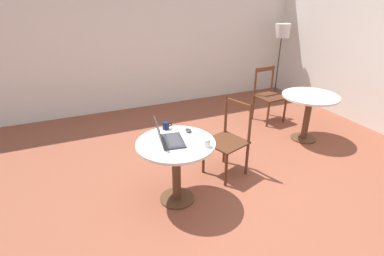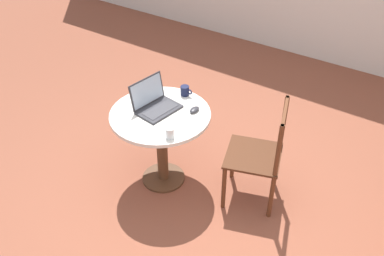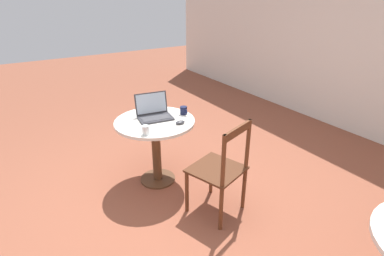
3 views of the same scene
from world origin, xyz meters
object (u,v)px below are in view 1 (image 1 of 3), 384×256
Objects in this scene: laptop at (168,138)px; mug at (166,126)px; drinking_glass at (207,143)px; cafe_table_mid at (309,105)px; chair_mid_back at (268,95)px; cafe_table_near at (176,155)px; chair_near_right at (229,140)px; floor_lamp at (282,37)px; mouse at (188,130)px.

mug is (0.08, 0.31, -0.01)m from laptop.
drinking_glass is (0.32, -0.24, -0.01)m from laptop.
cafe_table_mid is 9.57× the size of drinking_glass.
chair_mid_back is 8.36× the size of mug.
drinking_glass reaches higher than cafe_table_near.
chair_near_right is 10.80× the size of drinking_glass.
drinking_glass reaches higher than mug.
floor_lamp is 15.08× the size of mouse.
drinking_glass is (0.25, -0.21, 0.20)m from cafe_table_near.
laptop reaches higher than mug.
floor_lamp is at bearing 42.10° from chair_near_right.
cafe_table_near is 2.17× the size of laptop.
mug is at bearing -153.47° from chair_mid_back.
floor_lamp reaches higher than cafe_table_near.
chair_mid_back is (1.47, 1.20, 0.00)m from chair_near_right.
cafe_table_mid is 0.87m from chair_mid_back.
chair_mid_back is at bearing 32.84° from cafe_table_near.
laptop is (-3.28, -2.42, -0.49)m from floor_lamp.
laptop is 0.32m from mouse.
mouse is at bearing -168.80° from cafe_table_mid.
mug is (-0.77, 0.08, 0.30)m from chair_near_right.
laptop is at bearing -166.80° from cafe_table_mid.
laptop is 4.41× the size of drinking_glass.
cafe_table_near is 8.18× the size of mouse.
mug is at bearing -146.51° from floor_lamp.
drinking_glass reaches higher than mouse.
cafe_table_near is at bearing -142.62° from floor_lamp.
chair_mid_back is at bearing 31.50° from laptop.
cafe_table_near and cafe_table_mid have the same top height.
mug is at bearing 74.67° from laptop.
cafe_table_near is 0.33m from mouse.
cafe_table_near is at bearing 140.06° from drinking_glass.
mug is (-0.20, 0.16, 0.03)m from mouse.
laptop is 3.77× the size of mouse.
chair_near_right is at bearing 8.42° from mouse.
mouse is at bearing 26.84° from laptop.
floor_lamp is 13.66× the size of mug.
drinking_glass is (0.04, -0.39, 0.03)m from mouse.
laptop is at bearing -105.33° from mug.
cafe_table_mid is 2.35m from mug.
chair_near_right is 1.00× the size of chair_mid_back.
cafe_table_near is 0.89× the size of chair_mid_back.
cafe_table_mid is 7.41× the size of mug.
cafe_table_mid is 0.89× the size of chair_near_right.
cafe_table_near is 2.42m from cafe_table_mid.
floor_lamp is 3.86m from mug.
cafe_table_mid is at bearing -84.32° from chair_mid_back.
laptop reaches higher than cafe_table_mid.
mouse is (-0.57, -0.08, 0.28)m from chair_near_right.
mug reaches higher than cafe_table_near.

